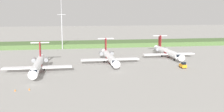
{
  "coord_description": "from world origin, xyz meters",
  "views": [
    {
      "loc": [
        -17.48,
        -95.07,
        20.67
      ],
      "look_at": [
        0.0,
        10.31,
        3.0
      ],
      "focal_mm": 44.23,
      "sensor_mm": 36.0,
      "label": 1
    }
  ],
  "objects_px": {
    "regional_jet_nearest": "(38,64)",
    "antenna_mast": "(62,27)",
    "safety_cone_mid_marker": "(29,89)",
    "safety_cone_front_marker": "(15,90)",
    "baggage_tug": "(183,65)",
    "regional_jet_second": "(109,57)",
    "regional_jet_third": "(167,52)"
  },
  "relations": [
    {
      "from": "regional_jet_nearest",
      "to": "safety_cone_mid_marker",
      "type": "height_order",
      "value": "regional_jet_nearest"
    },
    {
      "from": "regional_jet_nearest",
      "to": "regional_jet_second",
      "type": "height_order",
      "value": "same"
    },
    {
      "from": "regional_jet_third",
      "to": "antenna_mast",
      "type": "height_order",
      "value": "antenna_mast"
    },
    {
      "from": "regional_jet_nearest",
      "to": "regional_jet_third",
      "type": "xyz_separation_m",
      "value": [
        53.97,
        20.4,
        0.0
      ]
    },
    {
      "from": "regional_jet_nearest",
      "to": "antenna_mast",
      "type": "relative_size",
      "value": 1.09
    },
    {
      "from": "regional_jet_third",
      "to": "safety_cone_mid_marker",
      "type": "bearing_deg",
      "value": -141.62
    },
    {
      "from": "baggage_tug",
      "to": "safety_cone_front_marker",
      "type": "bearing_deg",
      "value": -159.68
    },
    {
      "from": "regional_jet_second",
      "to": "safety_cone_mid_marker",
      "type": "relative_size",
      "value": 56.36
    },
    {
      "from": "regional_jet_second",
      "to": "baggage_tug",
      "type": "bearing_deg",
      "value": -29.24
    },
    {
      "from": "regional_jet_second",
      "to": "baggage_tug",
      "type": "height_order",
      "value": "regional_jet_second"
    },
    {
      "from": "regional_jet_second",
      "to": "safety_cone_front_marker",
      "type": "relative_size",
      "value": 56.36
    },
    {
      "from": "regional_jet_second",
      "to": "safety_cone_mid_marker",
      "type": "bearing_deg",
      "value": -128.06
    },
    {
      "from": "regional_jet_second",
      "to": "regional_jet_third",
      "type": "distance_m",
      "value": 28.92
    },
    {
      "from": "baggage_tug",
      "to": "safety_cone_mid_marker",
      "type": "distance_m",
      "value": 55.28
    },
    {
      "from": "safety_cone_front_marker",
      "to": "antenna_mast",
      "type": "bearing_deg",
      "value": 81.78
    },
    {
      "from": "regional_jet_second",
      "to": "safety_cone_mid_marker",
      "type": "distance_m",
      "value": 43.22
    },
    {
      "from": "regional_jet_nearest",
      "to": "safety_cone_front_marker",
      "type": "bearing_deg",
      "value": -99.14
    },
    {
      "from": "regional_jet_third",
      "to": "safety_cone_mid_marker",
      "type": "relative_size",
      "value": 56.36
    },
    {
      "from": "baggage_tug",
      "to": "regional_jet_third",
      "type": "bearing_deg",
      "value": 83.48
    },
    {
      "from": "safety_cone_mid_marker",
      "to": "antenna_mast",
      "type": "bearing_deg",
      "value": 84.3
    },
    {
      "from": "safety_cone_front_marker",
      "to": "regional_jet_third",
      "type": "bearing_deg",
      "value": 36.86
    },
    {
      "from": "antenna_mast",
      "to": "safety_cone_front_marker",
      "type": "xyz_separation_m",
      "value": [
        -11.24,
        -77.77,
        -11.44
      ]
    },
    {
      "from": "safety_cone_front_marker",
      "to": "regional_jet_second",
      "type": "bearing_deg",
      "value": 48.74
    },
    {
      "from": "regional_jet_third",
      "to": "regional_jet_second",
      "type": "bearing_deg",
      "value": -162.11
    },
    {
      "from": "baggage_tug",
      "to": "safety_cone_front_marker",
      "type": "xyz_separation_m",
      "value": [
        -55.03,
        -20.38,
        -0.73
      ]
    },
    {
      "from": "regional_jet_third",
      "to": "safety_cone_front_marker",
      "type": "relative_size",
      "value": 56.36
    },
    {
      "from": "antenna_mast",
      "to": "regional_jet_nearest",
      "type": "bearing_deg",
      "value": -97.84
    },
    {
      "from": "safety_cone_front_marker",
      "to": "safety_cone_mid_marker",
      "type": "xyz_separation_m",
      "value": [
        3.51,
        0.35,
        0.0
      ]
    },
    {
      "from": "regional_jet_second",
      "to": "antenna_mast",
      "type": "bearing_deg",
      "value": 113.49
    },
    {
      "from": "regional_jet_nearest",
      "to": "regional_jet_second",
      "type": "bearing_deg",
      "value": 23.53
    },
    {
      "from": "regional_jet_third",
      "to": "antenna_mast",
      "type": "relative_size",
      "value": 1.09
    },
    {
      "from": "regional_jet_third",
      "to": "safety_cone_front_marker",
      "type": "distance_m",
      "value": 72.07
    }
  ]
}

